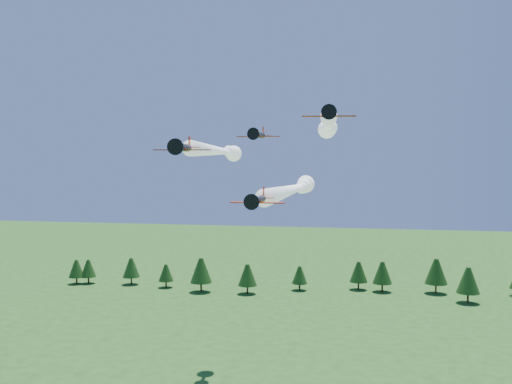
% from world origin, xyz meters
% --- Properties ---
extents(plane_lead, '(7.27, 53.92, 3.70)m').
position_xyz_m(plane_lead, '(2.56, 20.30, 39.62)').
color(plane_lead, black).
rests_on(plane_lead, ground).
extents(plane_left, '(9.45, 54.72, 3.70)m').
position_xyz_m(plane_left, '(-13.40, 28.45, 46.68)').
color(plane_left, black).
rests_on(plane_left, ground).
extents(plane_right, '(7.93, 41.54, 3.70)m').
position_xyz_m(plane_right, '(8.56, 22.92, 51.34)').
color(plane_right, black).
rests_on(plane_right, ground).
extents(plane_slot, '(7.01, 7.62, 2.47)m').
position_xyz_m(plane_slot, '(-1.84, 8.78, 48.92)').
color(plane_slot, black).
rests_on(plane_slot, ground).
extents(treeline, '(173.66, 20.35, 11.75)m').
position_xyz_m(treeline, '(-0.05, 109.76, 6.50)').
color(treeline, '#382314').
rests_on(treeline, ground).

